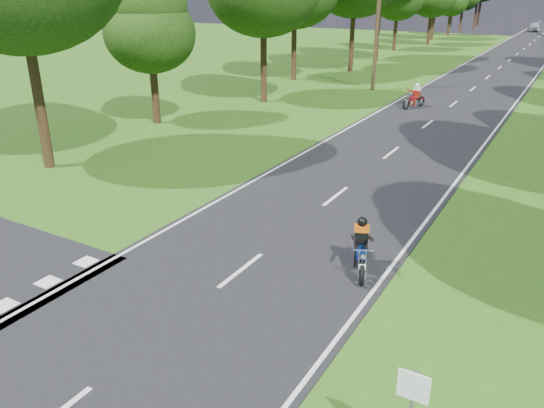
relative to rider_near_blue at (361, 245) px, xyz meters
The scene contains 7 objects.
ground 4.48m from the rider_near_blue, 126.70° to the right, with size 160.00×160.00×0.00m, color #2E5613.
main_road 46.54m from the rider_near_blue, 93.25° to the left, with size 7.00×140.00×0.02m, color black.
road_markings 44.68m from the rider_near_blue, 93.56° to the left, with size 7.40×140.00×0.01m.
telegraph_pole 26.15m from the rider_near_blue, 109.46° to the left, with size 1.20×0.26×8.00m.
rider_near_blue is the anchor object (origin of this frame).
rider_far_red 20.56m from the rider_near_blue, 102.54° to the left, with size 0.58×1.73×1.44m, color #A90D23, non-canonical shape.
distant_car 86.53m from the rider_near_blue, 92.94° to the left, with size 1.69×4.20×1.43m, color #B4B6BB.
Camera 1 is at (6.70, -7.94, 6.80)m, focal length 35.00 mm.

